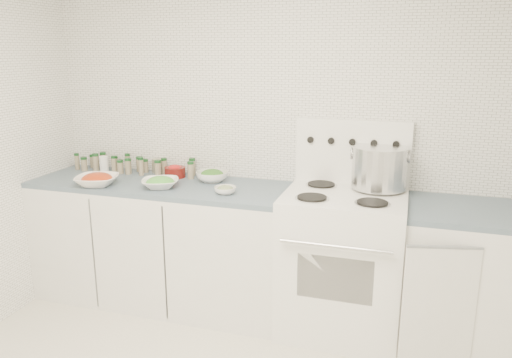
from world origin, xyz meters
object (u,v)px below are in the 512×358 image
at_px(stock_pot, 379,166).
at_px(bowl_tomato, 97,180).
at_px(stove, 342,258).
at_px(bowl_snowpea, 160,183).

height_order(stock_pot, bowl_tomato, stock_pot).
bearing_deg(bowl_tomato, stock_pot, 10.86).
bearing_deg(stove, bowl_tomato, -173.34).
distance_m(stove, bowl_tomato, 1.75).
bearing_deg(bowl_snowpea, stock_pot, 11.12).
relative_size(stock_pot, bowl_snowpea, 1.15).
distance_m(stove, stock_pot, 0.64).
bearing_deg(stove, stock_pot, 40.63).
height_order(bowl_tomato, bowl_snowpea, bowl_tomato).
bearing_deg(stove, bowl_snowpea, -174.56).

